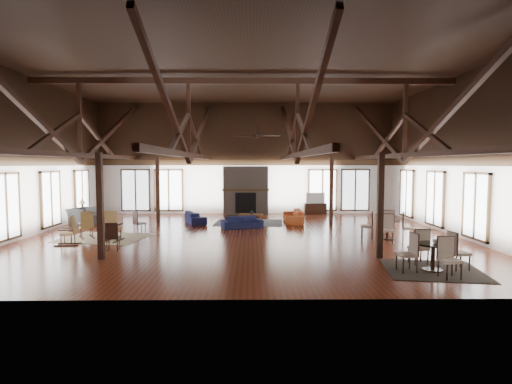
{
  "coord_description": "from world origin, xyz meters",
  "views": [
    {
      "loc": [
        0.3,
        -14.83,
        2.72
      ],
      "look_at": [
        0.49,
        1.0,
        1.61
      ],
      "focal_mm": 28.0,
      "sensor_mm": 36.0,
      "label": 1
    }
  ],
  "objects_px": {
    "sofa_navy_front": "(242,222)",
    "cafe_table_near": "(433,252)",
    "coffee_table": "(251,215)",
    "cafe_table_far": "(388,226)",
    "sofa_orange": "(293,216)",
    "sofa_navy_left": "(195,217)",
    "tv_console": "(315,209)",
    "armchair": "(84,216)"
  },
  "relations": [
    {
      "from": "sofa_navy_front",
      "to": "cafe_table_near",
      "type": "bearing_deg",
      "value": -71.37
    },
    {
      "from": "coffee_table",
      "to": "cafe_table_far",
      "type": "relative_size",
      "value": 0.58
    },
    {
      "from": "sofa_orange",
      "to": "cafe_table_near",
      "type": "height_order",
      "value": "cafe_table_near"
    },
    {
      "from": "sofa_navy_left",
      "to": "cafe_table_far",
      "type": "height_order",
      "value": "cafe_table_far"
    },
    {
      "from": "sofa_navy_left",
      "to": "tv_console",
      "type": "bearing_deg",
      "value": -80.87
    },
    {
      "from": "cafe_table_far",
      "to": "cafe_table_near",
      "type": "bearing_deg",
      "value": -94.08
    },
    {
      "from": "cafe_table_far",
      "to": "sofa_navy_left",
      "type": "bearing_deg",
      "value": 151.77
    },
    {
      "from": "cafe_table_near",
      "to": "tv_console",
      "type": "distance_m",
      "value": 11.68
    },
    {
      "from": "cafe_table_far",
      "to": "tv_console",
      "type": "bearing_deg",
      "value": 101.09
    },
    {
      "from": "sofa_navy_front",
      "to": "cafe_table_far",
      "type": "xyz_separation_m",
      "value": [
        5.33,
        -2.55,
        0.24
      ]
    },
    {
      "from": "sofa_navy_left",
      "to": "cafe_table_near",
      "type": "height_order",
      "value": "cafe_table_near"
    },
    {
      "from": "sofa_navy_front",
      "to": "coffee_table",
      "type": "bearing_deg",
      "value": 59.1
    },
    {
      "from": "tv_console",
      "to": "sofa_orange",
      "type": "bearing_deg",
      "value": -116.16
    },
    {
      "from": "sofa_navy_front",
      "to": "coffee_table",
      "type": "relative_size",
      "value": 1.54
    },
    {
      "from": "sofa_orange",
      "to": "armchair",
      "type": "distance_m",
      "value": 9.47
    },
    {
      "from": "armchair",
      "to": "tv_console",
      "type": "distance_m",
      "value": 11.61
    },
    {
      "from": "armchair",
      "to": "cafe_table_near",
      "type": "xyz_separation_m",
      "value": [
        12.13,
        -7.89,
        0.11
      ]
    },
    {
      "from": "armchair",
      "to": "sofa_orange",
      "type": "bearing_deg",
      "value": -65.42
    },
    {
      "from": "sofa_navy_left",
      "to": "tv_console",
      "type": "height_order",
      "value": "tv_console"
    },
    {
      "from": "coffee_table",
      "to": "tv_console",
      "type": "relative_size",
      "value": 0.95
    },
    {
      "from": "sofa_navy_left",
      "to": "cafe_table_far",
      "type": "bearing_deg",
      "value": -137.69
    },
    {
      "from": "sofa_orange",
      "to": "cafe_table_far",
      "type": "relative_size",
      "value": 1.05
    },
    {
      "from": "sofa_orange",
      "to": "armchair",
      "type": "xyz_separation_m",
      "value": [
        -9.45,
        -0.6,
        0.09
      ]
    },
    {
      "from": "cafe_table_near",
      "to": "coffee_table",
      "type": "bearing_deg",
      "value": 118.74
    },
    {
      "from": "sofa_navy_left",
      "to": "cafe_table_far",
      "type": "xyz_separation_m",
      "value": [
        7.51,
        -4.03,
        0.23
      ]
    },
    {
      "from": "sofa_navy_left",
      "to": "coffee_table",
      "type": "distance_m",
      "value": 2.57
    },
    {
      "from": "armchair",
      "to": "coffee_table",
      "type": "bearing_deg",
      "value": -64.64
    },
    {
      "from": "armchair",
      "to": "cafe_table_near",
      "type": "relative_size",
      "value": 0.61
    },
    {
      "from": "coffee_table",
      "to": "cafe_table_far",
      "type": "height_order",
      "value": "cafe_table_far"
    },
    {
      "from": "armchair",
      "to": "cafe_table_far",
      "type": "bearing_deg",
      "value": -85.19
    },
    {
      "from": "sofa_orange",
      "to": "cafe_table_near",
      "type": "relative_size",
      "value": 1.05
    },
    {
      "from": "sofa_navy_left",
      "to": "cafe_table_near",
      "type": "bearing_deg",
      "value": -158.56
    },
    {
      "from": "sofa_orange",
      "to": "tv_console",
      "type": "relative_size",
      "value": 1.7
    },
    {
      "from": "coffee_table",
      "to": "cafe_table_far",
      "type": "xyz_separation_m",
      "value": [
        4.95,
        -4.18,
        0.14
      ]
    },
    {
      "from": "armchair",
      "to": "cafe_table_far",
      "type": "distance_m",
      "value": 12.95
    },
    {
      "from": "sofa_orange",
      "to": "cafe_table_near",
      "type": "bearing_deg",
      "value": 17.53
    },
    {
      "from": "cafe_table_far",
      "to": "tv_console",
      "type": "xyz_separation_m",
      "value": [
        -1.44,
        7.34,
        -0.2
      ]
    },
    {
      "from": "sofa_navy_left",
      "to": "cafe_table_near",
      "type": "relative_size",
      "value": 0.94
    },
    {
      "from": "sofa_navy_front",
      "to": "sofa_navy_left",
      "type": "distance_m",
      "value": 2.64
    },
    {
      "from": "coffee_table",
      "to": "tv_console",
      "type": "height_order",
      "value": "tv_console"
    },
    {
      "from": "coffee_table",
      "to": "tv_console",
      "type": "distance_m",
      "value": 4.72
    },
    {
      "from": "coffee_table",
      "to": "cafe_table_near",
      "type": "height_order",
      "value": "cafe_table_near"
    }
  ]
}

